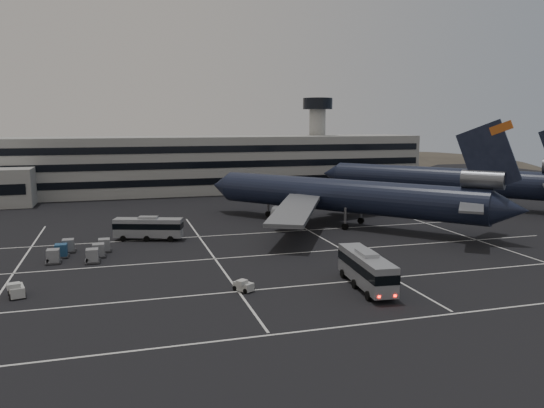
{
  "coord_description": "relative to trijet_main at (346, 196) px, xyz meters",
  "views": [
    {
      "loc": [
        -17.6,
        -62.46,
        17.67
      ],
      "look_at": [
        5.17,
        15.75,
        5.0
      ],
      "focal_mm": 35.0,
      "sensor_mm": 36.0,
      "label": 1
    }
  ],
  "objects": [
    {
      "name": "bus_far",
      "position": [
        -33.02,
        -1.84,
        -3.27
      ],
      "size": [
        10.45,
        5.47,
        3.61
      ],
      "rotation": [
        0.0,
        0.0,
        1.25
      ],
      "color": "#96999D",
      "rests_on": "ground"
    },
    {
      "name": "bus_near",
      "position": [
        -11.94,
        -32.24,
        -3.05
      ],
      "size": [
        3.7,
        11.56,
        4.01
      ],
      "rotation": [
        0.0,
        0.0,
        -0.09
      ],
      "color": "#96999D",
      "rests_on": "ground"
    },
    {
      "name": "tug_a",
      "position": [
        -47.48,
        -25.01,
        -4.55
      ],
      "size": [
        2.07,
        2.75,
        1.58
      ],
      "rotation": [
        0.0,
        0.0,
        0.26
      ],
      "color": "#B9BAB5",
      "rests_on": "ground"
    },
    {
      "name": "terminal",
      "position": [
        -22.35,
        51.45,
        1.68
      ],
      "size": [
        125.0,
        26.0,
        24.0
      ],
      "color": "gray",
      "rests_on": "ground"
    },
    {
      "name": "uld_cluster",
      "position": [
        -42.33,
        -9.85,
        -4.37
      ],
      "size": [
        8.33,
        9.27,
        1.79
      ],
      "rotation": [
        0.0,
        0.0,
        -0.23
      ],
      "color": "#2D2D30",
      "rests_on": "ground"
    },
    {
      "name": "trijet_main",
      "position": [
        0.0,
        0.0,
        0.0
      ],
      "size": [
        42.17,
        47.12,
        18.08
      ],
      "rotation": [
        0.0,
        0.0,
        0.71
      ],
      "color": "black",
      "rests_on": "ground"
    },
    {
      "name": "lane_markings",
      "position": [
        -18.45,
        -18.97,
        -5.24
      ],
      "size": [
        90.0,
        55.62,
        0.01
      ],
      "color": "silver",
      "rests_on": "ground"
    },
    {
      "name": "hills",
      "position": [
        -1.41,
        150.31,
        -17.32
      ],
      "size": [
        352.0,
        180.0,
        44.0
      ],
      "color": "#38332B",
      "rests_on": "ground"
    },
    {
      "name": "ground",
      "position": [
        -19.4,
        -19.69,
        -5.25
      ],
      "size": [
        260.0,
        260.0,
        0.0
      ],
      "primitive_type": "plane",
      "color": "black",
      "rests_on": "ground"
    },
    {
      "name": "trijet_far",
      "position": [
        30.12,
        15.78,
        0.18
      ],
      "size": [
        41.73,
        47.55,
        18.08
      ],
      "rotation": [
        0.0,
        0.0,
        0.69
      ],
      "color": "black",
      "rests_on": "ground"
    },
    {
      "name": "tug_b",
      "position": [
        -24.79,
        -29.68,
        -4.67
      ],
      "size": [
        2.17,
        2.38,
        1.32
      ],
      "rotation": [
        0.0,
        0.0,
        0.59
      ],
      "color": "#B9BAB5",
      "rests_on": "ground"
    }
  ]
}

